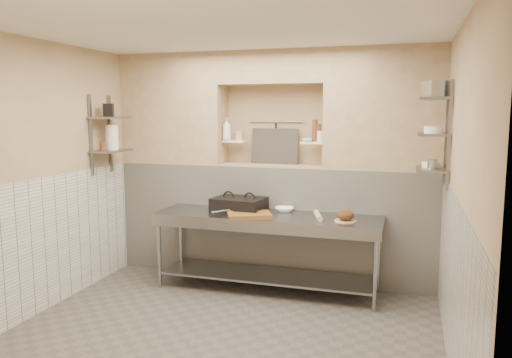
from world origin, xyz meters
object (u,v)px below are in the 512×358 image
at_px(bowl_alcove, 307,140).
at_px(jug_left, 112,137).
at_px(mixing_bowl, 284,209).
at_px(rolling_pin, 318,215).
at_px(panini_press, 239,204).
at_px(bottle_soap, 227,129).
at_px(cutting_board, 249,215).
at_px(prep_table, 267,237).
at_px(bread_loaf, 346,215).

height_order(bowl_alcove, jug_left, jug_left).
relative_size(mixing_bowl, rolling_pin, 0.55).
height_order(mixing_bowl, bowl_alcove, bowl_alcove).
height_order(panini_press, bowl_alcove, bowl_alcove).
bearing_deg(bowl_alcove, mixing_bowl, -124.19).
bearing_deg(bottle_soap, bowl_alcove, 0.90).
relative_size(panini_press, mixing_bowl, 2.87).
bearing_deg(mixing_bowl, cutting_board, -128.46).
xyz_separation_m(panini_press, bowl_alcove, (0.73, 0.42, 0.75)).
height_order(panini_press, bottle_soap, bottle_soap).
distance_m(panini_press, cutting_board, 0.35).
bearing_deg(bottle_soap, cutting_board, -52.78).
distance_m(prep_table, bread_loaf, 0.96).
height_order(mixing_bowl, jug_left, jug_left).
xyz_separation_m(bread_loaf, bowl_alcove, (-0.55, 0.61, 0.76)).
xyz_separation_m(prep_table, panini_press, (-0.38, 0.12, 0.34)).
bearing_deg(bread_loaf, prep_table, 174.80).
relative_size(cutting_board, bowl_alcove, 3.86).
bearing_deg(cutting_board, prep_table, 43.27).
distance_m(prep_table, rolling_pin, 0.66).
bearing_deg(cutting_board, jug_left, 178.43).
relative_size(cutting_board, bottle_soap, 1.70).
bearing_deg(panini_press, prep_table, -10.31).
bearing_deg(bowl_alcove, bottle_soap, -179.10).
distance_m(prep_table, bottle_soap, 1.48).
bearing_deg(jug_left, bottle_soap, 26.37).
bearing_deg(rolling_pin, jug_left, -177.65).
bearing_deg(cutting_board, bread_loaf, 3.90).
height_order(mixing_bowl, bottle_soap, bottle_soap).
relative_size(rolling_pin, bowl_alcove, 3.22).
xyz_separation_m(panini_press, jug_left, (-1.55, -0.22, 0.78)).
relative_size(panini_press, bread_loaf, 3.43).
relative_size(mixing_bowl, bowl_alcove, 1.78).
bearing_deg(mixing_bowl, jug_left, -170.63).
bearing_deg(prep_table, bowl_alcove, 56.87).
bearing_deg(jug_left, bowl_alcove, 15.67).
bearing_deg(panini_press, bottle_soap, 133.29).
distance_m(panini_press, bread_loaf, 1.29).
bearing_deg(bread_loaf, bottle_soap, 159.18).
bearing_deg(jug_left, panini_press, 8.16).
bearing_deg(jug_left, bread_loaf, 0.48).
height_order(prep_table, bottle_soap, bottle_soap).
bearing_deg(panini_press, mixing_bowl, 19.73).
bearing_deg(jug_left, mixing_bowl, 9.37).
relative_size(cutting_board, mixing_bowl, 2.17).
distance_m(prep_table, panini_press, 0.52).
bearing_deg(prep_table, panini_press, 162.86).
xyz_separation_m(bottle_soap, jug_left, (-1.26, -0.62, -0.09)).
bearing_deg(bread_loaf, panini_press, 171.17).
distance_m(mixing_bowl, bread_loaf, 0.82).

